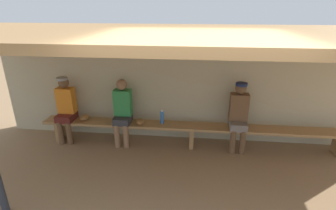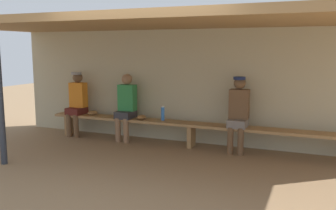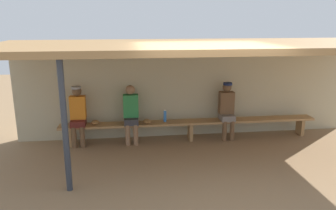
% 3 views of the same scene
% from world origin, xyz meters
% --- Properties ---
extents(ground_plane, '(24.00, 24.00, 0.00)m').
position_xyz_m(ground_plane, '(0.00, 0.00, 0.00)').
color(ground_plane, '#8C6D4C').
extents(back_wall, '(8.00, 0.20, 2.20)m').
position_xyz_m(back_wall, '(0.00, 2.00, 1.10)').
color(back_wall, '#B7AD8C').
rests_on(back_wall, ground).
extents(dugout_roof, '(8.00, 2.80, 0.12)m').
position_xyz_m(dugout_roof, '(0.00, 0.70, 2.26)').
color(dugout_roof, '#9E7547').
rests_on(dugout_roof, back_wall).
extents(support_post, '(0.10, 0.10, 2.20)m').
position_xyz_m(support_post, '(-2.46, -0.55, 1.10)').
color(support_post, '#2D333D').
rests_on(support_post, ground).
extents(bench, '(6.00, 0.36, 0.46)m').
position_xyz_m(bench, '(0.00, 1.55, 0.39)').
color(bench, '#9E7547').
rests_on(bench, ground).
extents(player_in_red, '(0.34, 0.42, 1.34)m').
position_xyz_m(player_in_red, '(0.87, 1.55, 0.75)').
color(player_in_red, slate).
rests_on(player_in_red, ground).
extents(player_near_post, '(0.34, 0.42, 1.34)m').
position_xyz_m(player_near_post, '(-2.55, 1.55, 0.75)').
color(player_near_post, '#591E19').
rests_on(player_near_post, ground).
extents(player_in_blue, '(0.34, 0.42, 1.34)m').
position_xyz_m(player_in_blue, '(-1.38, 1.55, 0.73)').
color(player_in_blue, '#333338').
rests_on(player_in_blue, ground).
extents(water_bottle_clear, '(0.07, 0.07, 0.28)m').
position_xyz_m(water_bottle_clear, '(-0.59, 1.59, 0.59)').
color(water_bottle_clear, blue).
rests_on(water_bottle_clear, bench).
extents(baseball_glove_worn, '(0.19, 0.25, 0.09)m').
position_xyz_m(baseball_glove_worn, '(-2.19, 1.58, 0.51)').
color(baseball_glove_worn, olive).
rests_on(baseball_glove_worn, bench).
extents(baseball_glove_dark_brown, '(0.21, 0.27, 0.09)m').
position_xyz_m(baseball_glove_dark_brown, '(-1.02, 1.52, 0.51)').
color(baseball_glove_dark_brown, olive).
rests_on(baseball_glove_dark_brown, bench).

